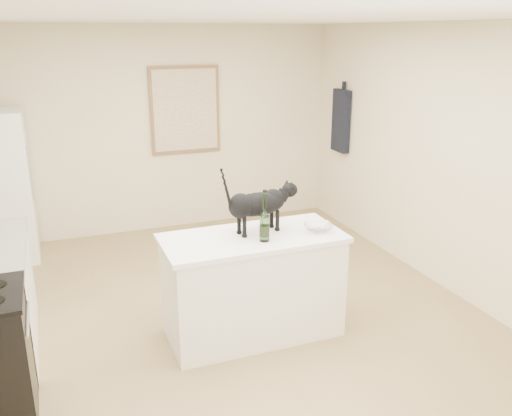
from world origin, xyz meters
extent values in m
plane|color=#987D51|center=(0.00, 0.00, 0.00)|extent=(5.50, 5.50, 0.00)
plane|color=white|center=(0.00, 0.00, 2.60)|extent=(5.50, 5.50, 0.00)
plane|color=beige|center=(0.00, 2.75, 1.30)|extent=(4.50, 0.00, 4.50)
plane|color=beige|center=(0.00, -2.75, 1.30)|extent=(4.50, 0.00, 4.50)
plane|color=beige|center=(2.25, 0.00, 1.30)|extent=(0.00, 5.50, 5.50)
cube|color=white|center=(0.10, -0.20, 0.43)|extent=(1.44, 0.67, 0.86)
cube|color=white|center=(0.10, -0.20, 0.88)|extent=(1.50, 0.70, 0.04)
cube|color=brown|center=(0.30, 2.72, 1.55)|extent=(0.90, 0.03, 1.10)
cube|color=beige|center=(0.30, 2.70, 1.55)|extent=(0.82, 0.00, 1.02)
cube|color=black|center=(2.19, 2.05, 1.40)|extent=(0.08, 0.34, 0.80)
cylinder|color=#285A24|center=(0.15, -0.34, 1.09)|extent=(0.11, 0.11, 0.37)
imported|color=white|center=(0.65, -0.30, 0.93)|extent=(0.31, 0.31, 0.06)
cube|color=beige|center=(-1.60, 2.47, 1.19)|extent=(0.01, 0.12, 0.15)
camera|label=1|loc=(-1.39, -4.09, 2.49)|focal=38.05mm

